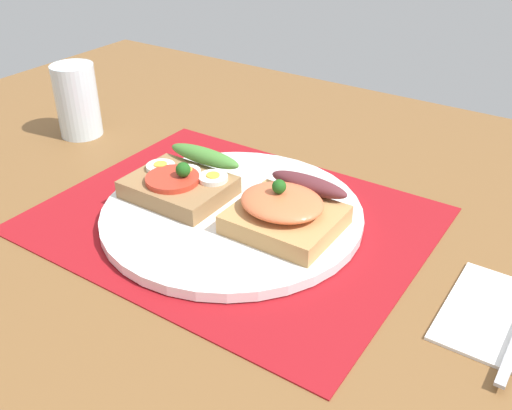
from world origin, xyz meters
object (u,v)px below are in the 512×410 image
object	(u,v)px
plate	(232,213)
sandwich_egg_tomato	(183,181)
drinking_glass	(77,101)
sandwich_salmon	(285,211)

from	to	relation	value
plate	sandwich_egg_tomato	xyz separation A→B (cm)	(-6.46, -0.08, 2.00)
sandwich_egg_tomato	drinking_glass	world-z (taller)	drinking_glass
plate	drinking_glass	size ratio (longest dim) A/B	2.80
sandwich_salmon	drinking_glass	distance (cm)	37.09
sandwich_egg_tomato	sandwich_salmon	world-z (taller)	sandwich_salmon
sandwich_salmon	drinking_glass	size ratio (longest dim) A/B	1.08
drinking_glass	sandwich_salmon	bearing A→B (deg)	-9.99
sandwich_egg_tomato	drinking_glass	size ratio (longest dim) A/B	1.09
plate	sandwich_salmon	size ratio (longest dim) A/B	2.58
drinking_glass	sandwich_egg_tomato	bearing A→B (deg)	-15.53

